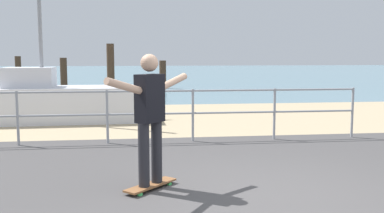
# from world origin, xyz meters

# --- Properties ---
(beach_strip) EXTENTS (24.00, 6.00, 0.04)m
(beach_strip) POSITION_xyz_m (0.00, 7.00, 0.00)
(beach_strip) COLOR tan
(beach_strip) RESTS_ON ground
(sea_surface) EXTENTS (72.00, 50.00, 0.04)m
(sea_surface) POSITION_xyz_m (0.00, 35.00, 0.00)
(sea_surface) COLOR slate
(sea_surface) RESTS_ON ground
(railing_fence) EXTENTS (11.63, 0.05, 1.05)m
(railing_fence) POSITION_xyz_m (-2.98, 3.60, 0.70)
(railing_fence) COLOR #9EA0A5
(railing_fence) RESTS_ON ground
(sailboat) EXTENTS (4.98, 1.53, 5.23)m
(sailboat) POSITION_xyz_m (-3.48, 6.59, 0.52)
(sailboat) COLOR silver
(sailboat) RESTS_ON ground
(skateboard) EXTENTS (0.70, 0.72, 0.08)m
(skateboard) POSITION_xyz_m (-1.43, 0.55, 0.07)
(skateboard) COLOR brown
(skateboard) RESTS_ON ground
(skateboarder) EXTENTS (1.07, 1.10, 1.65)m
(skateboarder) POSITION_xyz_m (-1.43, 0.55, 1.02)
(skateboarder) COLOR #26262B
(skateboarder) RESTS_ON skateboard
(groyne_post_0) EXTENTS (0.29, 0.29, 1.62)m
(groyne_post_0) POSITION_xyz_m (-7.30, 17.75, 0.81)
(groyne_post_0) COLOR #422D1E
(groyne_post_0) RESTS_ON ground
(groyne_post_1) EXTENTS (0.32, 0.32, 1.56)m
(groyne_post_1) POSITION_xyz_m (-4.96, 16.55, 0.78)
(groyne_post_1) COLOR #422D1E
(groyne_post_1) RESTS_ON ground
(groyne_post_2) EXTENTS (0.31, 0.31, 2.15)m
(groyne_post_2) POSITION_xyz_m (-2.61, 13.50, 1.07)
(groyne_post_2) COLOR #422D1E
(groyne_post_2) RESTS_ON ground
(groyne_post_3) EXTENTS (0.34, 0.34, 1.41)m
(groyne_post_3) POSITION_xyz_m (-0.27, 17.17, 0.70)
(groyne_post_3) COLOR #422D1E
(groyne_post_3) RESTS_ON ground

